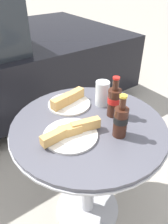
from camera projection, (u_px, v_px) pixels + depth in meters
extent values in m
plane|color=#A8A093|center=(87.00, 208.00, 1.54)|extent=(30.00, 30.00, 0.00)
cylinder|color=#B7B7BC|center=(87.00, 207.00, 1.53)|extent=(0.43, 0.43, 0.02)
cylinder|color=#B7B7BC|center=(88.00, 172.00, 1.33)|extent=(0.08, 0.08, 0.71)
cylinder|color=#B7B7BC|center=(88.00, 127.00, 1.13)|extent=(0.81, 0.81, 0.01)
cylinder|color=#4C4C56|center=(89.00, 125.00, 1.12)|extent=(0.79, 0.79, 0.02)
cylinder|color=#3D1E14|center=(120.00, 122.00, 1.00)|extent=(0.07, 0.07, 0.15)
cylinder|color=black|center=(121.00, 119.00, 0.99)|extent=(0.07, 0.07, 0.03)
cylinder|color=#3D1E14|center=(123.00, 103.00, 0.94)|extent=(0.03, 0.03, 0.06)
cylinder|color=gold|center=(123.00, 96.00, 0.92)|extent=(0.03, 0.03, 0.01)
cylinder|color=#3D1E14|center=(114.00, 103.00, 1.14)|extent=(0.07, 0.07, 0.15)
cylinder|color=red|center=(114.00, 100.00, 1.13)|extent=(0.07, 0.07, 0.03)
cylinder|color=#3D1E14|center=(116.00, 85.00, 1.08)|extent=(0.03, 0.03, 0.06)
cylinder|color=red|center=(116.00, 78.00, 1.06)|extent=(0.04, 0.04, 0.01)
cylinder|color=#C68923|center=(102.00, 96.00, 1.24)|extent=(0.07, 0.07, 0.11)
cylinder|color=silver|center=(102.00, 93.00, 1.23)|extent=(0.08, 0.08, 0.14)
cylinder|color=silver|center=(71.00, 135.00, 1.03)|extent=(0.26, 0.26, 0.01)
cube|color=white|center=(70.00, 134.00, 1.03)|extent=(0.19, 0.19, 0.00)
cube|color=tan|center=(54.00, 137.00, 0.97)|extent=(0.13, 0.05, 0.05)
cube|color=tan|center=(70.00, 130.00, 1.02)|extent=(0.11, 0.07, 0.04)
cube|color=tan|center=(86.00, 125.00, 1.04)|extent=(0.15, 0.07, 0.05)
cylinder|color=silver|center=(69.00, 104.00, 1.26)|extent=(0.24, 0.24, 0.01)
cube|color=white|center=(69.00, 103.00, 1.26)|extent=(0.18, 0.18, 0.00)
cube|color=tan|center=(62.00, 101.00, 1.21)|extent=(0.14, 0.07, 0.06)
cube|color=tan|center=(74.00, 95.00, 1.27)|extent=(0.14, 0.07, 0.05)
cylinder|color=black|center=(24.00, 51.00, 3.34)|extent=(0.65, 0.21, 0.65)
cylinder|color=black|center=(82.00, 89.00, 2.31)|extent=(0.65, 0.21, 0.65)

